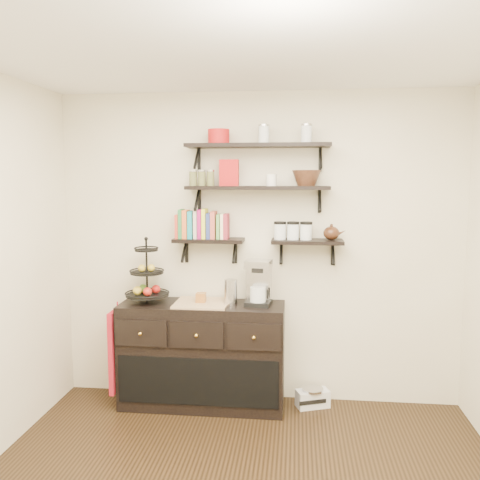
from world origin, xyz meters
name	(u,v)px	position (x,y,z in m)	size (l,w,h in m)	color
ceiling	(234,31)	(0.00, 0.00, 2.70)	(3.50, 3.50, 0.02)	white
back_wall	(259,249)	(0.00, 1.75, 1.35)	(3.50, 0.02, 2.70)	#EEE6CA
shelf_top	(258,146)	(0.00, 1.62, 2.23)	(1.20, 0.27, 0.23)	black
shelf_mid	(258,188)	(0.00, 1.62, 1.88)	(1.20, 0.27, 0.23)	black
shelf_low_left	(209,241)	(-0.42, 1.63, 1.43)	(0.60, 0.25, 0.23)	black
shelf_low_right	(307,242)	(0.42, 1.63, 1.43)	(0.60, 0.25, 0.23)	black
cookbooks	(203,225)	(-0.47, 1.63, 1.57)	(0.43, 0.15, 0.26)	red
glass_canisters	(293,232)	(0.30, 1.63, 1.51)	(0.32, 0.10, 0.13)	silver
sideboard	(202,355)	(-0.46, 1.51, 0.45)	(1.40, 0.50, 0.92)	black
fruit_stand	(148,281)	(-0.94, 1.52, 1.09)	(0.37, 0.37, 0.54)	black
candle	(201,297)	(-0.47, 1.51, 0.96)	(0.08, 0.08, 0.08)	#975A22
coffee_maker	(258,283)	(0.02, 1.54, 1.08)	(0.23, 0.22, 0.39)	black
thermal_carafe	(231,292)	(-0.21, 1.49, 1.01)	(0.11, 0.11, 0.22)	silver
apron	(116,350)	(-1.19, 1.41, 0.50)	(0.04, 0.30, 0.70)	maroon
radio	(313,398)	(0.49, 1.58, 0.08)	(0.31, 0.24, 0.17)	silver
recipe_box	(229,173)	(-0.24, 1.61, 2.01)	(0.16, 0.06, 0.22)	#A91314
walnut_bowl	(306,178)	(0.41, 1.61, 1.96)	(0.24, 0.24, 0.13)	black
ramekins	(271,180)	(0.11, 1.61, 1.95)	(0.09, 0.09, 0.10)	white
teapot	(331,232)	(0.62, 1.63, 1.52)	(0.18, 0.14, 0.14)	#371D10
red_pot	(219,137)	(-0.33, 1.61, 2.31)	(0.18, 0.18, 0.12)	#A91314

